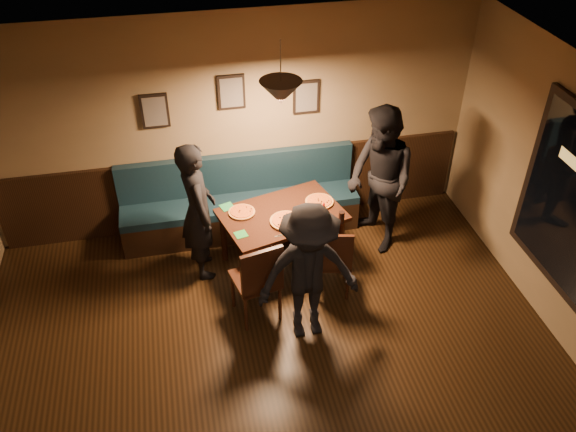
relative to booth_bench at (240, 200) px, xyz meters
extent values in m
plane|color=silver|center=(0.00, -3.20, 2.30)|extent=(7.00, 7.00, 0.00)
plane|color=#8C704F|center=(0.00, 0.30, 0.90)|extent=(6.00, 0.00, 6.00)
cube|color=black|center=(0.00, 0.27, 0.00)|extent=(5.88, 0.06, 1.00)
cube|color=black|center=(-0.90, 0.27, 1.20)|extent=(0.32, 0.04, 0.42)
cube|color=black|center=(0.00, 0.27, 1.35)|extent=(0.32, 0.04, 0.42)
cube|color=black|center=(0.90, 0.27, 1.20)|extent=(0.32, 0.04, 0.42)
cone|color=black|center=(0.39, -0.71, 1.75)|extent=(0.44, 0.44, 0.25)
cube|color=black|center=(0.39, -0.71, -0.13)|extent=(1.55, 1.21, 0.74)
imported|color=black|center=(-0.56, -0.64, 0.36)|extent=(0.48, 0.67, 1.72)
imported|color=black|center=(1.62, -0.57, 0.43)|extent=(0.91, 1.05, 1.87)
imported|color=black|center=(0.43, -1.87, 0.31)|extent=(1.05, 0.61, 1.62)
cylinder|color=orange|center=(-0.06, -0.61, 0.25)|extent=(0.37, 0.37, 0.04)
cylinder|color=#BF6E24|center=(0.41, -0.89, 0.26)|extent=(0.49, 0.49, 0.04)
cylinder|color=gold|center=(0.87, -0.60, 0.25)|extent=(0.37, 0.37, 0.04)
cylinder|color=black|center=(1.02, -1.02, 0.31)|extent=(0.09, 0.09, 0.15)
cylinder|color=#8B0407|center=(0.89, -0.75, 0.29)|extent=(0.03, 0.03, 0.11)
cube|color=#217D40|center=(-0.21, -0.45, 0.24)|extent=(0.19, 0.19, 0.01)
cube|color=#217F2E|center=(-0.13, -1.01, 0.24)|extent=(0.16, 0.16, 0.01)
cube|color=silver|center=(0.41, -1.10, 0.24)|extent=(0.21, 0.08, 0.00)
camera|label=1|loc=(-0.69, -6.15, 4.32)|focal=37.05mm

